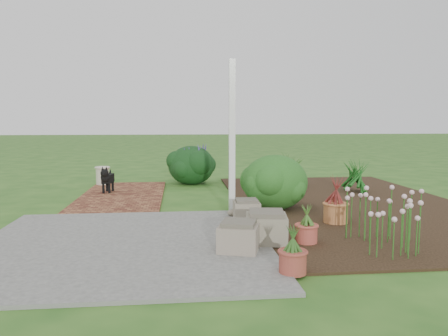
{
  "coord_description": "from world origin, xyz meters",
  "views": [
    {
      "loc": [
        -0.58,
        -7.01,
        1.52
      ],
      "look_at": [
        0.2,
        0.4,
        0.7
      ],
      "focal_mm": 35.0,
      "sensor_mm": 36.0,
      "label": 1
    }
  ],
  "objects": [
    {
      "name": "ground",
      "position": [
        0.0,
        0.0,
        0.0
      ],
      "size": [
        80.0,
        80.0,
        0.0
      ],
      "primitive_type": "plane",
      "color": "#28591C",
      "rests_on": "ground"
    },
    {
      "name": "concrete_patio",
      "position": [
        -1.25,
        -1.75,
        0.02
      ],
      "size": [
        3.5,
        3.5,
        0.04
      ],
      "primitive_type": "cube",
      "color": "#595957",
      "rests_on": "ground"
    },
    {
      "name": "brick_path",
      "position": [
        -1.7,
        1.75,
        0.02
      ],
      "size": [
        1.6,
        3.5,
        0.04
      ],
      "primitive_type": "cube",
      "color": "#5D2C1D",
      "rests_on": "ground"
    },
    {
      "name": "garden_bed",
      "position": [
        2.5,
        0.5,
        0.01
      ],
      "size": [
        4.0,
        7.0,
        0.03
      ],
      "primitive_type": "cube",
      "color": "black",
      "rests_on": "ground"
    },
    {
      "name": "veranda_post",
      "position": [
        0.3,
        0.1,
        1.25
      ],
      "size": [
        0.1,
        0.1,
        2.5
      ],
      "primitive_type": "cube",
      "color": "white",
      "rests_on": "ground"
    },
    {
      "name": "stone_trough_near",
      "position": [
        0.1,
        -2.2,
        0.19
      ],
      "size": [
        0.55,
        0.55,
        0.29
      ],
      "primitive_type": "cube",
      "rotation": [
        0.0,
        0.0,
        -0.3
      ],
      "color": "gray",
      "rests_on": "concrete_patio"
    },
    {
      "name": "stone_trough_mid",
      "position": [
        0.48,
        -1.89,
        0.2
      ],
      "size": [
        0.56,
        0.56,
        0.33
      ],
      "primitive_type": "cube",
      "rotation": [
        0.0,
        0.0,
        -0.16
      ],
      "color": "gray",
      "rests_on": "concrete_patio"
    },
    {
      "name": "stone_trough_far",
      "position": [
        0.44,
        -0.62,
        0.17
      ],
      "size": [
        0.39,
        0.39,
        0.26
      ],
      "primitive_type": "cube",
      "rotation": [
        0.0,
        0.0,
        -0.03
      ],
      "color": "#78725B",
      "rests_on": "concrete_patio"
    },
    {
      "name": "black_dog",
      "position": [
        -2.04,
        2.04,
        0.34
      ],
      "size": [
        0.21,
        0.59,
        0.51
      ],
      "rotation": [
        0.0,
        0.0,
        -0.1
      ],
      "color": "black",
      "rests_on": "brick_path"
    },
    {
      "name": "cream_ceramic_urn",
      "position": [
        -2.33,
        3.23,
        0.24
      ],
      "size": [
        0.32,
        0.32,
        0.4
      ],
      "primitive_type": "cylinder",
      "rotation": [
        0.0,
        0.0,
        -0.07
      ],
      "color": "#C0B49E",
      "rests_on": "brick_path"
    },
    {
      "name": "evergreen_shrub",
      "position": [
        1.04,
        0.18,
        0.5
      ],
      "size": [
        1.4,
        1.4,
        0.94
      ],
      "primitive_type": "ellipsoid",
      "rotation": [
        0.0,
        0.0,
        0.33
      ],
      "color": "#17410F",
      "rests_on": "garden_bed"
    },
    {
      "name": "agapanthus_clump_back",
      "position": [
        3.09,
        1.66,
        0.42
      ],
      "size": [
        1.04,
        1.04,
        0.79
      ],
      "primitive_type": null,
      "rotation": [
        0.0,
        0.0,
        0.21
      ],
      "color": "#0C3612",
      "rests_on": "garden_bed"
    },
    {
      "name": "agapanthus_clump_front",
      "position": [
        1.93,
        2.59,
        0.48
      ],
      "size": [
        1.15,
        1.15,
        0.91
      ],
      "primitive_type": null,
      "rotation": [
        0.0,
        0.0,
        0.14
      ],
      "color": "#103611",
      "rests_on": "garden_bed"
    },
    {
      "name": "pink_flower_patch",
      "position": [
        1.99,
        -2.22,
        0.37
      ],
      "size": [
        1.41,
        1.41,
        0.68
      ],
      "primitive_type": null,
      "rotation": [
        0.0,
        0.0,
        0.42
      ],
      "color": "#113D0F",
      "rests_on": "garden_bed"
    },
    {
      "name": "terracotta_pot_bronze",
      "position": [
        1.7,
        -0.96,
        0.17
      ],
      "size": [
        0.35,
        0.35,
        0.29
      ],
      "primitive_type": "cylinder",
      "rotation": [
        0.0,
        0.0,
        -0.01
      ],
      "color": "#B16D3C",
      "rests_on": "garden_bed"
    },
    {
      "name": "terracotta_pot_small_left",
      "position": [
        0.97,
        -1.94,
        0.14
      ],
      "size": [
        0.31,
        0.31,
        0.22
      ],
      "primitive_type": "cylinder",
      "rotation": [
        0.0,
        0.0,
        0.18
      ],
      "color": "#AE493B",
      "rests_on": "garden_bed"
    },
    {
      "name": "terracotta_pot_small_right",
      "position": [
        0.52,
        -2.98,
        0.14
      ],
      "size": [
        0.31,
        0.31,
        0.23
      ],
      "primitive_type": "cylinder",
      "rotation": [
        0.0,
        0.0,
        0.2
      ],
      "color": "#953F32",
      "rests_on": "garden_bed"
    },
    {
      "name": "purple_flowering_bush",
      "position": [
        -0.27,
        3.4,
        0.47
      ],
      "size": [
        1.42,
        1.42,
        0.94
      ],
      "primitive_type": "ellipsoid",
      "rotation": [
        0.0,
        0.0,
        -0.36
      ],
      "color": "black",
      "rests_on": "ground"
    }
  ]
}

